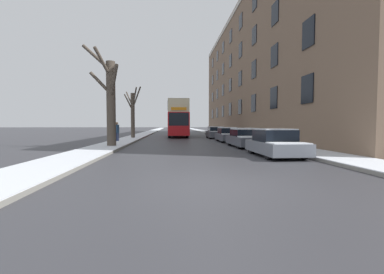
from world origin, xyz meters
name	(u,v)px	position (x,y,z in m)	size (l,w,h in m)	color
ground_plane	(230,184)	(0.00, 0.00, 0.00)	(320.00, 320.00, 0.00)	#38383D
sidewalk_left	(152,131)	(-5.89, 53.00, 0.08)	(2.32, 130.00, 0.16)	gray
sidewalk_right	(203,131)	(5.89, 53.00, 0.08)	(2.32, 130.00, 0.16)	gray
terrace_facade_right	(268,72)	(11.54, 27.52, 8.67)	(9.10, 48.00, 17.33)	#7A604C
bare_tree_left_0	(110,100)	(-5.63, 11.10, 3.25)	(2.71, 2.22, 6.87)	#4C4238
bare_tree_left_1	(133,113)	(-5.75, 22.17, 2.89)	(2.19, 3.53, 5.59)	#4C4238
double_decker_bus	(178,117)	(-0.68, 27.16, 2.56)	(2.49, 10.41, 4.54)	red
parked_car_0	(275,143)	(3.63, 5.80, 0.63)	(1.89, 4.01, 1.37)	slate
parked_car_1	(245,138)	(3.63, 11.12, 0.62)	(1.78, 4.50, 1.34)	#474C56
parked_car_2	(227,135)	(3.63, 16.66, 0.62)	(1.68, 4.00, 1.34)	#474C56
parked_car_3	(216,133)	(3.63, 22.84, 0.64)	(1.85, 4.06, 1.37)	#474C56
pedestrian_left_sidewalk	(117,131)	(-6.28, 16.36, 0.99)	(0.39, 0.39, 1.81)	navy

